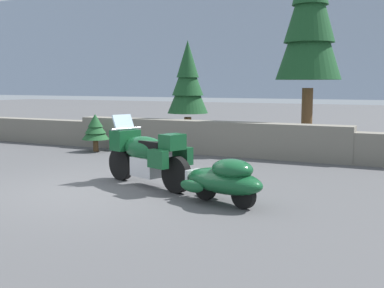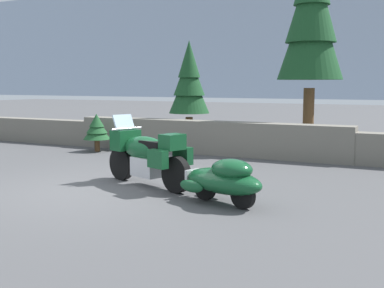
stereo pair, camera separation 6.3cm
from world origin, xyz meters
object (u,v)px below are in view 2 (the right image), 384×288
Objects in this scene: car_shaped_trailer at (224,179)px; pine_tree_secondary at (189,81)px; touring_motorcycle at (147,154)px; pine_tree_tall at (312,12)px.

car_shaped_trailer is 7.18m from pine_tree_secondary.
pine_tree_secondary is at bearing 120.88° from car_shaped_trailer.
pine_tree_secondary reaches higher than touring_motorcycle.
pine_tree_tall reaches higher than touring_motorcycle.
touring_motorcycle is 0.69× the size of pine_tree_secondary.
touring_motorcycle is 7.27m from pine_tree_tall.
touring_motorcycle reaches higher than car_shaped_trailer.
car_shaped_trailer is at bearing -59.12° from pine_tree_secondary.
touring_motorcycle is 1.01× the size of car_shaped_trailer.
pine_tree_tall is 4.02m from pine_tree_secondary.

